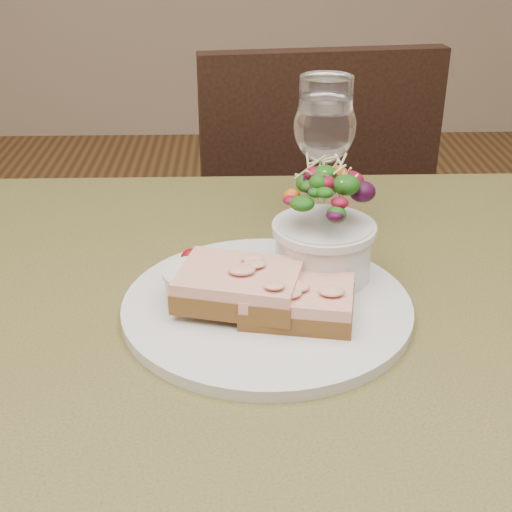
{
  "coord_description": "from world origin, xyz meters",
  "views": [
    {
      "loc": [
        -0.03,
        -0.61,
        1.13
      ],
      "look_at": [
        -0.01,
        0.02,
        0.81
      ],
      "focal_mm": 50.0,
      "sensor_mm": 36.0,
      "label": 1
    }
  ],
  "objects_px": {
    "chair_far": "(295,311)",
    "sandwich_back": "(239,285)",
    "dinner_plate": "(267,306)",
    "sandwich_front": "(298,301)",
    "salad_bowl": "(324,225)",
    "wine_glass": "(325,131)",
    "cafe_table": "(267,399)",
    "ramekin": "(196,284)"
  },
  "relations": [
    {
      "from": "chair_far",
      "to": "sandwich_front",
      "type": "height_order",
      "value": "chair_far"
    },
    {
      "from": "salad_bowl",
      "to": "wine_glass",
      "type": "height_order",
      "value": "wine_glass"
    },
    {
      "from": "sandwich_front",
      "to": "chair_far",
      "type": "bearing_deg",
      "value": 95.13
    },
    {
      "from": "sandwich_back",
      "to": "ramekin",
      "type": "distance_m",
      "value": 0.04
    },
    {
      "from": "sandwich_back",
      "to": "wine_glass",
      "type": "height_order",
      "value": "wine_glass"
    },
    {
      "from": "ramekin",
      "to": "dinner_plate",
      "type": "bearing_deg",
      "value": -1.73
    },
    {
      "from": "chair_far",
      "to": "sandwich_front",
      "type": "distance_m",
      "value": 0.91
    },
    {
      "from": "sandwich_front",
      "to": "wine_glass",
      "type": "height_order",
      "value": "wine_glass"
    },
    {
      "from": "dinner_plate",
      "to": "ramekin",
      "type": "xyz_separation_m",
      "value": [
        -0.07,
        0.0,
        0.03
      ]
    },
    {
      "from": "dinner_plate",
      "to": "sandwich_front",
      "type": "relative_size",
      "value": 2.46
    },
    {
      "from": "dinner_plate",
      "to": "chair_far",
      "type": "bearing_deg",
      "value": 82.39
    },
    {
      "from": "cafe_table",
      "to": "sandwich_front",
      "type": "xyz_separation_m",
      "value": [
        0.03,
        -0.01,
        0.13
      ]
    },
    {
      "from": "chair_far",
      "to": "salad_bowl",
      "type": "xyz_separation_m",
      "value": [
        -0.04,
        -0.69,
        0.53
      ]
    },
    {
      "from": "sandwich_front",
      "to": "wine_glass",
      "type": "xyz_separation_m",
      "value": [
        0.05,
        0.24,
        0.1
      ]
    },
    {
      "from": "dinner_plate",
      "to": "cafe_table",
      "type": "bearing_deg",
      "value": -87.88
    },
    {
      "from": "sandwich_back",
      "to": "chair_far",
      "type": "bearing_deg",
      "value": 94.9
    },
    {
      "from": "chair_far",
      "to": "dinner_plate",
      "type": "xyz_separation_m",
      "value": [
        -0.1,
        -0.74,
        0.46
      ]
    },
    {
      "from": "sandwich_front",
      "to": "salad_bowl",
      "type": "bearing_deg",
      "value": 77.82
    },
    {
      "from": "sandwich_front",
      "to": "salad_bowl",
      "type": "distance_m",
      "value": 0.1
    },
    {
      "from": "cafe_table",
      "to": "dinner_plate",
      "type": "bearing_deg",
      "value": 92.12
    },
    {
      "from": "sandwich_back",
      "to": "salad_bowl",
      "type": "relative_size",
      "value": 1.07
    },
    {
      "from": "sandwich_front",
      "to": "wine_glass",
      "type": "distance_m",
      "value": 0.26
    },
    {
      "from": "ramekin",
      "to": "wine_glass",
      "type": "relative_size",
      "value": 0.35
    },
    {
      "from": "sandwich_front",
      "to": "cafe_table",
      "type": "bearing_deg",
      "value": 166.61
    },
    {
      "from": "dinner_plate",
      "to": "salad_bowl",
      "type": "bearing_deg",
      "value": 40.71
    },
    {
      "from": "chair_far",
      "to": "dinner_plate",
      "type": "relative_size",
      "value": 3.08
    },
    {
      "from": "sandwich_back",
      "to": "salad_bowl",
      "type": "xyz_separation_m",
      "value": [
        0.09,
        0.06,
        0.04
      ]
    },
    {
      "from": "chair_far",
      "to": "sandwich_back",
      "type": "bearing_deg",
      "value": 73.61
    },
    {
      "from": "salad_bowl",
      "to": "sandwich_back",
      "type": "bearing_deg",
      "value": -145.37
    },
    {
      "from": "chair_far",
      "to": "sandwich_back",
      "type": "xyz_separation_m",
      "value": [
        -0.13,
        -0.75,
        0.49
      ]
    },
    {
      "from": "cafe_table",
      "to": "ramekin",
      "type": "height_order",
      "value": "ramekin"
    },
    {
      "from": "chair_far",
      "to": "wine_glass",
      "type": "height_order",
      "value": "wine_glass"
    },
    {
      "from": "salad_bowl",
      "to": "wine_glass",
      "type": "distance_m",
      "value": 0.17
    },
    {
      "from": "cafe_table",
      "to": "chair_far",
      "type": "xyz_separation_m",
      "value": [
        0.1,
        0.75,
        -0.36
      ]
    },
    {
      "from": "salad_bowl",
      "to": "wine_glass",
      "type": "relative_size",
      "value": 0.73
    },
    {
      "from": "dinner_plate",
      "to": "wine_glass",
      "type": "bearing_deg",
      "value": 69.83
    },
    {
      "from": "salad_bowl",
      "to": "wine_glass",
      "type": "bearing_deg",
      "value": 84.09
    },
    {
      "from": "chair_far",
      "to": "sandwich_front",
      "type": "xyz_separation_m",
      "value": [
        -0.07,
        -0.77,
        0.48
      ]
    },
    {
      "from": "sandwich_back",
      "to": "salad_bowl",
      "type": "height_order",
      "value": "salad_bowl"
    },
    {
      "from": "cafe_table",
      "to": "salad_bowl",
      "type": "bearing_deg",
      "value": 47.15
    },
    {
      "from": "cafe_table",
      "to": "ramekin",
      "type": "distance_m",
      "value": 0.15
    },
    {
      "from": "chair_far",
      "to": "wine_glass",
      "type": "relative_size",
      "value": 5.14
    }
  ]
}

